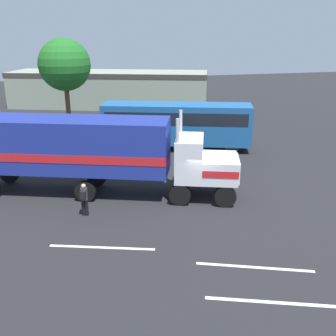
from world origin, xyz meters
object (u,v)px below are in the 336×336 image
object	(u,v)px
semi_truck	(91,149)
tree_left	(65,65)
parked_car	(10,142)
parked_bus	(177,122)
person_bystander	(84,198)

from	to	relation	value
semi_truck	tree_left	world-z (taller)	tree_left
parked_car	tree_left	distance (m)	10.53
semi_truck	parked_bus	distance (m)	10.02
tree_left	person_bystander	bearing A→B (deg)	-89.51
semi_truck	parked_car	world-z (taller)	semi_truck
parked_car	parked_bus	bearing A→B (deg)	-9.53
person_bystander	tree_left	size ratio (longest dim) A/B	0.20
parked_car	tree_left	world-z (taller)	tree_left
semi_truck	tree_left	xyz separation A→B (m)	(-0.81, 17.59, 3.07)
parked_bus	parked_car	distance (m)	12.31
person_bystander	parked_bus	bearing A→B (deg)	53.19
semi_truck	person_bystander	xyz separation A→B (m)	(-0.64, -2.73, -1.63)
parked_bus	tree_left	bearing A→B (deg)	126.68
semi_truck	parked_car	distance (m)	10.82
semi_truck	person_bystander	bearing A→B (deg)	-103.20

